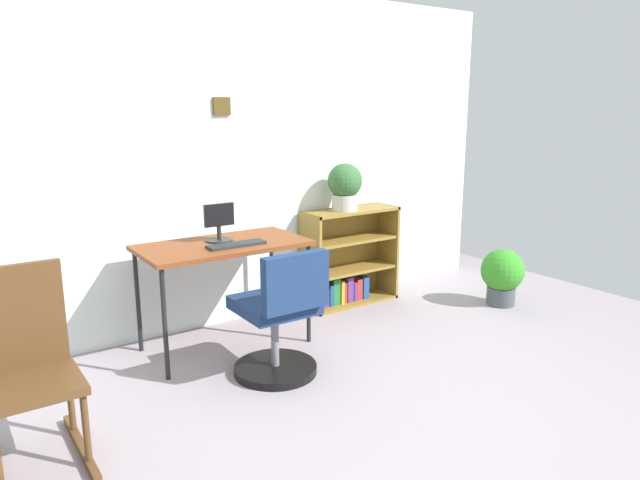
% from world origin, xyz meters
% --- Properties ---
extents(ground_plane, '(6.24, 6.24, 0.00)m').
position_xyz_m(ground_plane, '(0.00, 0.00, 0.00)').
color(ground_plane, gray).
extents(wall_back, '(5.20, 0.12, 2.49)m').
position_xyz_m(wall_back, '(0.00, 2.15, 1.25)').
color(wall_back, silver).
rests_on(wall_back, ground_plane).
extents(desk, '(1.12, 0.60, 0.74)m').
position_xyz_m(desk, '(-0.23, 1.67, 0.68)').
color(desk, brown).
rests_on(desk, ground_plane).
extents(monitor, '(0.21, 0.18, 0.26)m').
position_xyz_m(monitor, '(-0.22, 1.73, 0.86)').
color(monitor, '#262628').
rests_on(monitor, desk).
extents(keyboard, '(0.39, 0.12, 0.02)m').
position_xyz_m(keyboard, '(-0.19, 1.54, 0.75)').
color(keyboard, '#212928').
rests_on(keyboard, desk).
extents(office_chair, '(0.52, 0.55, 0.82)m').
position_xyz_m(office_chair, '(-0.16, 1.05, 0.35)').
color(office_chair, black).
rests_on(office_chair, ground_plane).
extents(rocking_chair, '(0.42, 0.64, 0.93)m').
position_xyz_m(rocking_chair, '(-1.54, 0.98, 0.47)').
color(rocking_chair, '#54361B').
rests_on(rocking_chair, ground_plane).
extents(bookshelf_low, '(0.83, 0.30, 0.81)m').
position_xyz_m(bookshelf_low, '(1.03, 1.95, 0.36)').
color(bookshelf_low, olive).
rests_on(bookshelf_low, ground_plane).
extents(potted_plant_on_shelf, '(0.28, 0.28, 0.38)m').
position_xyz_m(potted_plant_on_shelf, '(0.97, 1.90, 1.01)').
color(potted_plant_on_shelf, '#B7B2A8').
rests_on(potted_plant_on_shelf, bookshelf_low).
extents(potted_plant_floor, '(0.36, 0.36, 0.48)m').
position_xyz_m(potted_plant_floor, '(2.07, 1.15, 0.26)').
color(potted_plant_floor, '#474C51').
rests_on(potted_plant_floor, ground_plane).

